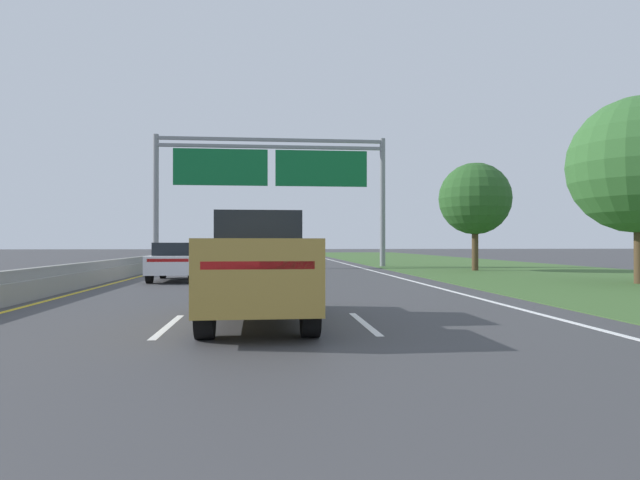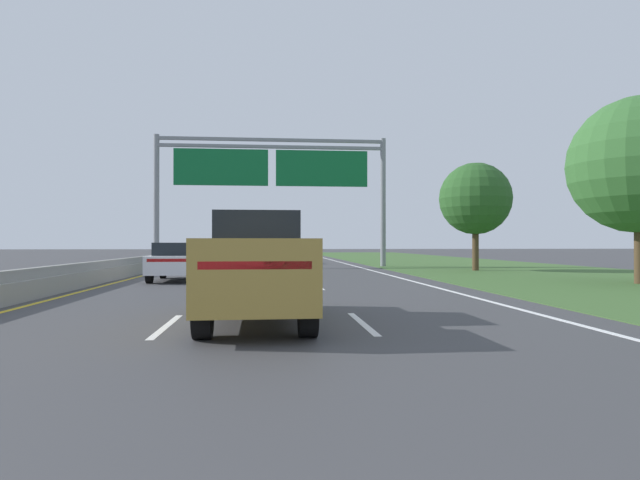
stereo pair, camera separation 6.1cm
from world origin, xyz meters
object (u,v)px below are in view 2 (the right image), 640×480
at_px(roadside_tree_near, 639,165).
at_px(roadside_tree_mid, 475,199).
at_px(overhead_sign_gantry, 272,174).
at_px(car_white_left_lane_sedan, 177,261).
at_px(car_darkgreen_centre_lane_suv, 268,249).
at_px(car_black_left_lane_sedan, 219,253).
at_px(pickup_truck_gold, 257,267).

relative_size(roadside_tree_near, roadside_tree_mid, 1.17).
xyz_separation_m(overhead_sign_gantry, roadside_tree_near, (13.74, -16.11, -1.56)).
relative_size(car_white_left_lane_sedan, roadside_tree_mid, 0.73).
xyz_separation_m(car_darkgreen_centre_lane_suv, roadside_tree_mid, (11.65, -12.50, 2.95)).
distance_m(car_black_left_lane_sedan, car_darkgreen_centre_lane_suv, 3.69).
bearing_deg(car_black_left_lane_sedan, roadside_tree_mid, -129.04).
bearing_deg(roadside_tree_near, car_darkgreen_centre_lane_suv, 121.63).
relative_size(overhead_sign_gantry, car_black_left_lane_sedan, 3.42).
bearing_deg(roadside_tree_mid, overhead_sign_gantry, 152.81).
height_order(overhead_sign_gantry, car_black_left_lane_sedan, overhead_sign_gantry).
relative_size(car_black_left_lane_sedan, car_darkgreen_centre_lane_suv, 0.93).
relative_size(overhead_sign_gantry, roadside_tree_mid, 2.48).
bearing_deg(overhead_sign_gantry, roadside_tree_near, -49.54).
distance_m(car_black_left_lane_sedan, roadside_tree_near, 29.04).
relative_size(pickup_truck_gold, car_white_left_lane_sedan, 1.23).
height_order(car_black_left_lane_sedan, car_darkgreen_centre_lane_suv, car_darkgreen_centre_lane_suv).
distance_m(pickup_truck_gold, car_black_left_lane_sedan, 31.42).
distance_m(pickup_truck_gold, car_darkgreen_centre_lane_suv, 31.29).
xyz_separation_m(roadside_tree_near, roadside_tree_mid, (-2.38, 10.27, -0.46)).
xyz_separation_m(car_white_left_lane_sedan, roadside_tree_mid, (15.40, 6.60, 3.23)).
xyz_separation_m(car_black_left_lane_sedan, roadside_tree_mid, (15.33, -12.44, 3.23)).
bearing_deg(car_black_left_lane_sedan, car_white_left_lane_sedan, 179.82).
xyz_separation_m(car_black_left_lane_sedan, car_darkgreen_centre_lane_suv, (3.68, 0.06, 0.28)).
xyz_separation_m(pickup_truck_gold, car_black_left_lane_sedan, (-3.48, 31.23, -0.26)).
relative_size(car_black_left_lane_sedan, roadside_tree_mid, 0.72).
relative_size(car_black_left_lane_sedan, car_white_left_lane_sedan, 0.99).
xyz_separation_m(car_darkgreen_centre_lane_suv, roadside_tree_near, (14.03, -22.77, 3.41)).
distance_m(pickup_truck_gold, roadside_tree_mid, 22.41).
xyz_separation_m(overhead_sign_gantry, pickup_truck_gold, (-0.49, -24.62, -5.00)).
height_order(overhead_sign_gantry, pickup_truck_gold, overhead_sign_gantry).
distance_m(overhead_sign_gantry, pickup_truck_gold, 25.13).
height_order(pickup_truck_gold, car_black_left_lane_sedan, pickup_truck_gold).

